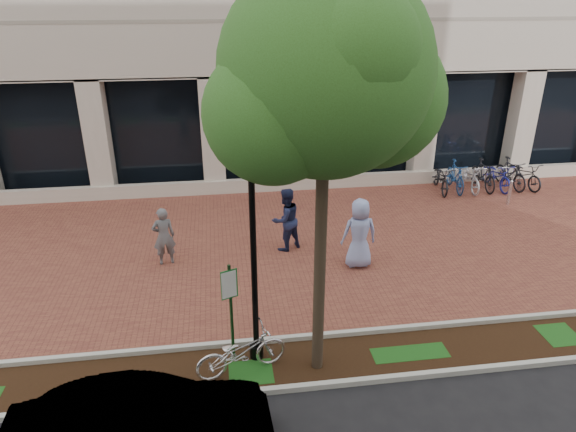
{
  "coord_description": "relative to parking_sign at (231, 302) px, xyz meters",
  "views": [
    {
      "loc": [
        -1.85,
        -13.44,
        6.97
      ],
      "look_at": [
        -0.05,
        -0.8,
        1.29
      ],
      "focal_mm": 32.0,
      "sensor_mm": 36.0,
      "label": 1
    }
  ],
  "objects": [
    {
      "name": "planting_strip",
      "position": [
        1.76,
        -0.25,
        -1.44
      ],
      "size": [
        40.0,
        1.5,
        0.01
      ],
      "primitive_type": "cube",
      "color": "black",
      "rests_on": "ground"
    },
    {
      "name": "bike_rack_cluster",
      "position": [
        9.75,
        8.58,
        -0.91
      ],
      "size": [
        4.26,
        2.01,
        1.12
      ],
      "rotation": [
        0.0,
        0.0,
        -0.05
      ],
      "color": "black",
      "rests_on": "ground"
    },
    {
      "name": "curb_street_side",
      "position": [
        1.76,
        -1.0,
        -1.38
      ],
      "size": [
        40.0,
        0.12,
        0.12
      ],
      "primitive_type": "cube",
      "color": "#B8B9AE",
      "rests_on": "ground"
    },
    {
      "name": "pedestrian_left",
      "position": [
        -1.66,
        4.37,
        -0.61
      ],
      "size": [
        0.67,
        0.51,
        1.66
      ],
      "primitive_type": "imported",
      "rotation": [
        0.0,
        0.0,
        3.35
      ],
      "color": "#5C5D61",
      "rests_on": "ground"
    },
    {
      "name": "locked_bicycle",
      "position": [
        0.15,
        -0.33,
        -0.96
      ],
      "size": [
        1.95,
        1.1,
        0.97
      ],
      "primitive_type": "imported",
      "rotation": [
        0.0,
        0.0,
        1.83
      ],
      "color": "silver",
      "rests_on": "ground"
    },
    {
      "name": "pedestrian_right",
      "position": [
        3.55,
        3.51,
        -0.47
      ],
      "size": [
        0.96,
        0.63,
        1.95
      ],
      "primitive_type": "imported",
      "rotation": [
        0.0,
        0.0,
        3.15
      ],
      "color": "#8C9CD1",
      "rests_on": "ground"
    },
    {
      "name": "bollard",
      "position": [
        9.93,
        6.99,
        -0.97
      ],
      "size": [
        0.12,
        0.12,
        0.92
      ],
      "color": "silver",
      "rests_on": "ground"
    },
    {
      "name": "parking_sign",
      "position": [
        0.0,
        0.0,
        0.0
      ],
      "size": [
        0.34,
        0.07,
        2.24
      ],
      "rotation": [
        0.0,
        0.0,
        0.37
      ],
      "color": "#143717",
      "rests_on": "ground"
    },
    {
      "name": "brick_plaza",
      "position": [
        1.76,
        5.0,
        -1.44
      ],
      "size": [
        40.0,
        9.0,
        0.01
      ],
      "primitive_type": "cube",
      "color": "brown",
      "rests_on": "ground"
    },
    {
      "name": "curb_plaza_side",
      "position": [
        1.76,
        0.5,
        -1.38
      ],
      "size": [
        40.0,
        0.12,
        0.12
      ],
      "primitive_type": "cube",
      "color": "#B8B9AE",
      "rests_on": "ground"
    },
    {
      "name": "lamppost",
      "position": [
        0.47,
        0.07,
        1.12
      ],
      "size": [
        0.36,
        0.36,
        4.54
      ],
      "color": "black",
      "rests_on": "ground"
    },
    {
      "name": "street_tree",
      "position": [
        1.71,
        -0.35,
        4.13
      ],
      "size": [
        4.09,
        3.41,
        7.5
      ],
      "color": "#403325",
      "rests_on": "ground"
    },
    {
      "name": "ground",
      "position": [
        1.76,
        5.0,
        -1.44
      ],
      "size": [
        120.0,
        120.0,
        0.0
      ],
      "primitive_type": "plane",
      "color": "black",
      "rests_on": "ground"
    },
    {
      "name": "pedestrian_mid",
      "position": [
        1.73,
        4.77,
        -0.51
      ],
      "size": [
        1.13,
        1.05,
        1.86
      ],
      "primitive_type": "imported",
      "rotation": [
        0.0,
        0.0,
        3.63
      ],
      "color": "#1B2144",
      "rests_on": "ground"
    }
  ]
}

